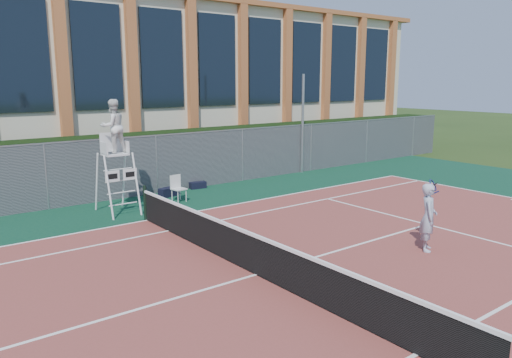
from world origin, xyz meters
TOP-DOWN VIEW (x-y plane):
  - ground at (0.00, 0.00)m, footprint 120.00×120.00m
  - apron at (0.00, 1.00)m, footprint 36.00×20.00m
  - tennis_court at (0.00, 0.00)m, footprint 23.77×10.97m
  - tennis_net at (0.00, 0.00)m, footprint 0.10×11.30m
  - fence at (0.00, 8.80)m, footprint 40.00×0.06m
  - hedge at (0.00, 10.00)m, footprint 40.00×1.40m
  - building at (0.00, 17.95)m, footprint 45.00×10.60m
  - steel_pole at (9.36, 8.70)m, footprint 0.12×0.12m
  - umpire_chair at (-0.31, 7.05)m, footprint 1.04×1.59m
  - plastic_chair at (1.97, 7.18)m, footprint 0.49×0.49m
  - sports_bag_near at (2.08, 8.04)m, footprint 0.84×0.49m
  - sports_bag_far at (3.65, 8.60)m, footprint 0.68×0.36m
  - tennis_player at (4.40, -1.32)m, footprint 1.02×0.80m

SIDE VIEW (x-z plane):
  - ground at x=0.00m, z-range 0.00..0.00m
  - apron at x=0.00m, z-range 0.00..0.01m
  - tennis_court at x=0.00m, z-range 0.01..0.03m
  - sports_bag_far at x=3.65m, z-range 0.01..0.27m
  - sports_bag_near at x=2.08m, z-range 0.01..0.35m
  - tennis_net at x=0.00m, z-range -0.01..1.09m
  - plastic_chair at x=1.97m, z-range 0.09..1.03m
  - tennis_player at x=4.40m, z-range 0.03..1.76m
  - fence at x=0.00m, z-range 0.00..2.20m
  - hedge at x=0.00m, z-range 0.00..2.20m
  - steel_pole at x=9.36m, z-range 0.00..4.53m
  - umpire_chair at x=-0.31m, z-range 0.86..4.56m
  - building at x=0.00m, z-range 0.03..8.26m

